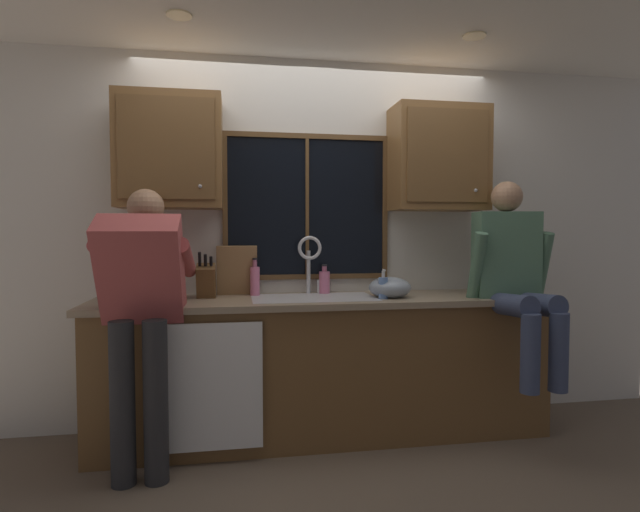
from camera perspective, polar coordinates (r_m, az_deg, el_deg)
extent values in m
cube|color=silver|center=(3.62, -0.46, 1.58)|extent=(5.31, 0.12, 2.55)
cylinder|color=#FFEAB2|center=(3.16, -15.72, 24.86)|extent=(0.14, 0.14, 0.01)
cylinder|color=#FFEAB2|center=(3.47, 17.14, 22.79)|extent=(0.14, 0.14, 0.01)
cube|color=black|center=(3.55, -1.50, 5.60)|extent=(1.10, 0.02, 0.95)
cube|color=brown|center=(3.59, -1.49, 13.47)|extent=(1.17, 0.02, 0.04)
cube|color=brown|center=(3.55, -1.47, -2.37)|extent=(1.17, 0.02, 0.04)
cube|color=brown|center=(3.50, -10.75, 5.59)|extent=(0.03, 0.02, 0.95)
cube|color=brown|center=(3.66, 7.39, 5.49)|extent=(0.04, 0.02, 0.95)
cube|color=brown|center=(3.53, -1.47, 5.61)|extent=(0.02, 0.02, 0.95)
cube|color=brown|center=(3.40, 0.52, -12.76)|extent=(2.91, 0.58, 0.88)
cube|color=gray|center=(3.29, 0.59, -5.10)|extent=(2.97, 0.62, 0.04)
cube|color=white|center=(3.04, -12.38, -14.35)|extent=(0.60, 0.02, 0.74)
cube|color=brown|center=(3.41, -16.67, 11.26)|extent=(0.65, 0.33, 0.72)
cube|color=brown|center=(3.24, -17.05, 11.70)|extent=(0.57, 0.01, 0.62)
sphere|color=#B2B2B7|center=(3.19, -13.48, 7.73)|extent=(0.02, 0.02, 0.02)
cube|color=brown|center=(3.67, 13.28, 10.68)|extent=(0.65, 0.33, 0.72)
cube|color=brown|center=(3.51, 14.38, 11.03)|extent=(0.57, 0.01, 0.62)
sphere|color=#B2B2B7|center=(3.57, 17.29, 7.14)|extent=(0.02, 0.02, 0.02)
cube|color=#B7B7BC|center=(3.28, -0.75, -4.93)|extent=(0.80, 0.46, 0.02)
cube|color=#9C9CA0|center=(3.27, -4.24, -6.74)|extent=(0.36, 0.42, 0.20)
cube|color=#9C9CA0|center=(3.33, 2.67, -6.56)|extent=(0.36, 0.42, 0.20)
cube|color=#B7B7BC|center=(3.30, -0.75, -6.66)|extent=(0.04, 0.42, 0.20)
cylinder|color=silver|center=(3.48, -1.32, -1.85)|extent=(0.03, 0.03, 0.30)
torus|color=silver|center=(3.41, -1.18, 0.92)|extent=(0.16, 0.02, 0.16)
cylinder|color=silver|center=(3.50, -0.02, -3.46)|extent=(0.03, 0.03, 0.09)
cylinder|color=#262628|center=(2.96, -21.54, -15.33)|extent=(0.13, 0.13, 0.88)
cylinder|color=#262628|center=(2.93, -18.17, -15.46)|extent=(0.13, 0.13, 0.88)
cube|color=#B24C4C|center=(2.93, -19.65, -1.49)|extent=(0.44, 0.45, 0.62)
sphere|color=#A57A5B|center=(3.10, -19.20, 5.30)|extent=(0.21, 0.21, 0.21)
cylinder|color=#B24C4C|center=(3.15, -23.04, -0.35)|extent=(0.09, 0.52, 0.26)
cylinder|color=#B24C4C|center=(3.08, -15.05, -0.30)|extent=(0.09, 0.52, 0.26)
cylinder|color=#384260|center=(3.31, 20.84, -5.22)|extent=(0.14, 0.43, 0.16)
cylinder|color=#384260|center=(3.41, 23.46, -5.05)|extent=(0.14, 0.43, 0.16)
cylinder|color=#384260|center=(3.17, 22.80, -10.18)|extent=(0.11, 0.11, 0.46)
cylinder|color=#384260|center=(3.27, 25.50, -9.85)|extent=(0.11, 0.11, 0.46)
cube|color=#4C7259|center=(3.52, 20.37, 0.15)|extent=(0.42, 0.25, 0.56)
sphere|color=#A57A5B|center=(3.52, 20.48, 6.34)|extent=(0.20, 0.20, 0.20)
cylinder|color=#4C7259|center=(3.37, 17.39, -1.27)|extent=(0.08, 0.20, 0.47)
cylinder|color=#4C7259|center=(3.60, 23.92, -1.13)|extent=(0.08, 0.20, 0.47)
cube|color=brown|center=(3.34, -12.82, -2.90)|extent=(0.12, 0.18, 0.25)
cylinder|color=black|center=(3.27, -13.52, -0.34)|extent=(0.02, 0.05, 0.09)
cylinder|color=black|center=(3.27, -12.90, -0.46)|extent=(0.02, 0.04, 0.08)
cylinder|color=black|center=(3.27, -12.29, -0.57)|extent=(0.02, 0.04, 0.06)
cube|color=#997047|center=(3.44, -9.44, -1.65)|extent=(0.27, 0.09, 0.34)
ellipsoid|color=#8C99A8|center=(3.34, 7.95, -3.58)|extent=(0.28, 0.28, 0.14)
cylinder|color=#668CCC|center=(3.25, 7.20, -3.64)|extent=(0.06, 0.06, 0.14)
cylinder|color=silver|center=(3.24, 7.21, -2.06)|extent=(0.02, 0.02, 0.04)
cylinder|color=silver|center=(3.22, 7.30, -1.61)|extent=(0.01, 0.04, 0.01)
cylinder|color=pink|center=(3.41, -7.41, -2.86)|extent=(0.07, 0.07, 0.19)
cylinder|color=#AD5B7A|center=(3.40, -7.42, -0.84)|extent=(0.03, 0.03, 0.05)
cylinder|color=black|center=(3.40, -7.43, -0.33)|extent=(0.03, 0.03, 0.01)
cylinder|color=pink|center=(3.50, 0.50, -3.04)|extent=(0.08, 0.08, 0.15)
cylinder|color=#AD5B7A|center=(3.49, 0.50, -1.48)|extent=(0.03, 0.03, 0.04)
cylinder|color=black|center=(3.49, 0.50, -1.07)|extent=(0.04, 0.04, 0.01)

